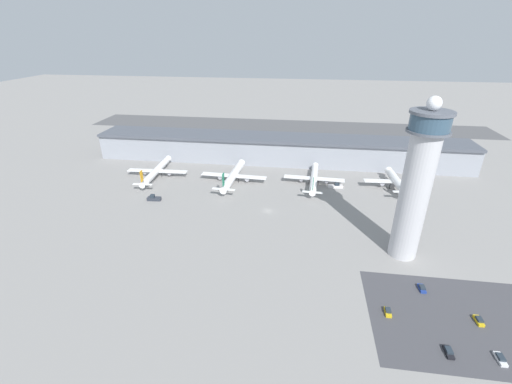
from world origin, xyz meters
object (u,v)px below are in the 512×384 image
(service_truck_fuel, at_px, (336,186))
(car_white_wagon, at_px, (422,288))
(control_tower, at_px, (417,183))
(airplane_gate_delta, at_px, (396,181))
(airplane_gate_charlie, at_px, (314,178))
(service_truck_catering, at_px, (154,198))
(car_black_suv, at_px, (449,352))
(airplane_gate_alpha, at_px, (157,171))
(airplane_gate_bravo, at_px, (233,175))
(car_green_van, at_px, (479,320))
(car_maroon_suv, at_px, (500,359))
(car_yellow_taxi, at_px, (388,312))

(service_truck_fuel, distance_m, car_white_wagon, 84.28)
(control_tower, height_order, airplane_gate_delta, control_tower)
(airplane_gate_charlie, height_order, service_truck_catering, airplane_gate_charlie)
(service_truck_fuel, height_order, car_black_suv, service_truck_fuel)
(airplane_gate_alpha, height_order, service_truck_catering, airplane_gate_alpha)
(control_tower, bearing_deg, airplane_gate_delta, 79.92)
(service_truck_fuel, xyz_separation_m, car_black_suv, (22.97, -106.71, -0.39))
(airplane_gate_bravo, distance_m, car_white_wagon, 114.67)
(airplane_gate_charlie, distance_m, car_green_van, 107.73)
(airplane_gate_bravo, relative_size, airplane_gate_charlie, 1.03)
(car_white_wagon, relative_size, car_black_suv, 0.98)
(airplane_gate_delta, xyz_separation_m, service_truck_fuel, (-32.66, -3.09, -3.69))
(control_tower, height_order, car_green_van, control_tower)
(car_maroon_suv, bearing_deg, car_yellow_taxi, 153.25)
(car_yellow_taxi, bearing_deg, car_black_suv, -43.89)
(service_truck_catering, bearing_deg, car_white_wagon, -23.73)
(control_tower, bearing_deg, car_maroon_suv, -72.71)
(control_tower, xyz_separation_m, airplane_gate_charlie, (-33.58, 62.84, -26.59))
(car_white_wagon, bearing_deg, car_black_suv, -90.68)
(car_white_wagon, bearing_deg, control_tower, 95.19)
(control_tower, relative_size, car_black_suv, 13.82)
(control_tower, xyz_separation_m, car_green_van, (14.71, -33.40, -29.93))
(control_tower, xyz_separation_m, airplane_gate_alpha, (-126.62, 61.16, -26.49))
(car_black_suv, bearing_deg, airplane_gate_charlie, 107.84)
(airplane_gate_alpha, relative_size, airplane_gate_bravo, 1.02)
(control_tower, height_order, service_truck_catering, control_tower)
(airplane_gate_alpha, xyz_separation_m, car_white_wagon, (128.50, -81.87, -3.48))
(control_tower, bearing_deg, service_truck_fuel, 109.53)
(airplane_gate_bravo, bearing_deg, car_yellow_taxi, -54.00)
(airplane_gate_charlie, xyz_separation_m, service_truck_fuel, (12.19, -2.55, -3.01))
(airplane_gate_delta, bearing_deg, service_truck_fuel, -174.59)
(control_tower, relative_size, car_maroon_suv, 13.37)
(airplane_gate_alpha, distance_m, car_white_wagon, 152.41)
(airplane_gate_bravo, bearing_deg, car_maroon_suv, -48.54)
(control_tower, bearing_deg, airplane_gate_charlie, 118.12)
(car_white_wagon, xyz_separation_m, car_black_suv, (-0.30, -25.70, -0.02))
(car_yellow_taxi, bearing_deg, airplane_gate_alpha, 140.49)
(car_white_wagon, distance_m, car_maroon_suv, 29.02)
(airplane_gate_charlie, bearing_deg, car_yellow_taxi, -77.29)
(control_tower, relative_size, service_truck_fuel, 7.30)
(car_green_van, bearing_deg, service_truck_fuel, 111.07)
(airplane_gate_delta, height_order, service_truck_fuel, airplane_gate_delta)
(airplane_gate_bravo, xyz_separation_m, car_maroon_suv, (94.23, -106.64, -3.68))
(car_white_wagon, relative_size, car_green_van, 1.00)
(car_white_wagon, bearing_deg, airplane_gate_alpha, 147.50)
(car_yellow_taxi, height_order, car_green_van, car_yellow_taxi)
(airplane_gate_charlie, height_order, car_maroon_suv, airplane_gate_charlie)
(airplane_gate_delta, distance_m, car_black_suv, 110.30)
(car_white_wagon, bearing_deg, service_truck_fuel, 106.03)
(control_tower, distance_m, airplane_gate_bravo, 103.05)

